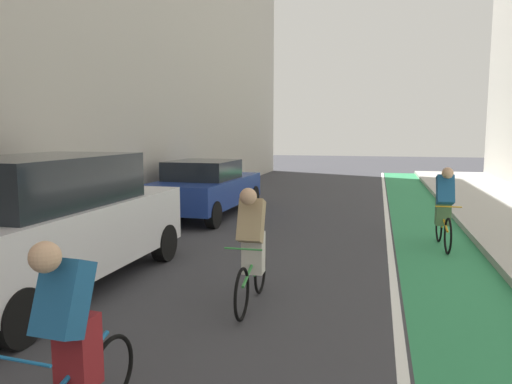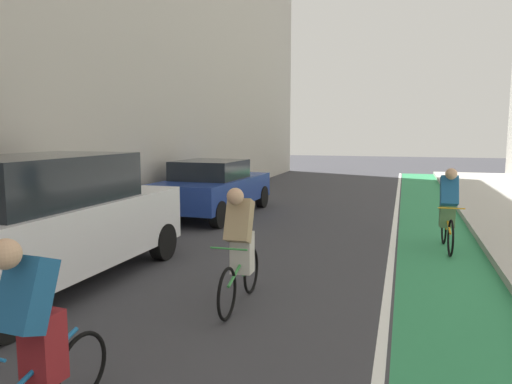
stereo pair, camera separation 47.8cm
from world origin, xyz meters
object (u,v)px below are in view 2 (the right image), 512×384
Objects in this scene: parked_suv_white at (48,220)px; cyclist_trailing at (240,243)px; parked_sedan_blue at (213,187)px; cyclist_far at (448,207)px; cyclist_mid at (32,335)px.

parked_suv_white is 2.78× the size of cyclist_trailing.
cyclist_trailing is (2.99, -6.44, 0.06)m from parked_sedan_blue.
cyclist_trailing is 5.01m from cyclist_far.
cyclist_trailing reaches higher than cyclist_mid.
cyclist_far is at bearing -21.77° from parked_sedan_blue.
parked_suv_white reaches higher than cyclist_mid.
parked_suv_white is 1.06× the size of parked_sedan_blue.
cyclist_trailing is at bearing -125.40° from cyclist_far.
cyclist_trailing is (2.98, 0.09, -0.17)m from parked_suv_white.
cyclist_mid reaches higher than parked_sedan_blue.
parked_sedan_blue is at bearing 104.07° from cyclist_mid.
parked_sedan_blue is 7.10m from cyclist_trailing.
cyclist_mid is (2.40, -3.05, -0.22)m from parked_suv_white.
parked_sedan_blue is 9.88m from cyclist_mid.
parked_sedan_blue is 2.72× the size of cyclist_mid.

